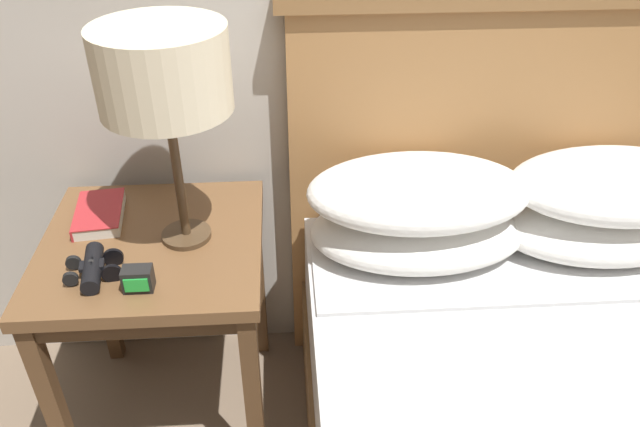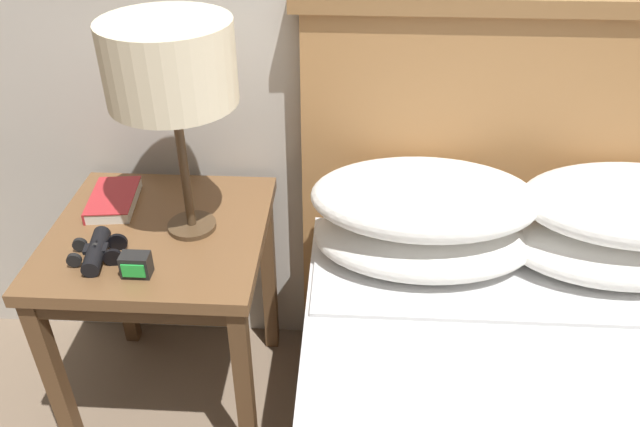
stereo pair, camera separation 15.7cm
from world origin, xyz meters
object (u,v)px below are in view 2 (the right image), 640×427
Objects in this scene: nightstand at (162,255)px; book_on_nightstand at (113,200)px; binoculars_pair at (97,251)px; table_lamp at (170,66)px; alarm_clock at (136,265)px.

nightstand is 0.22m from book_on_nightstand.
binoculars_pair is (-0.11, -0.13, 0.11)m from nightstand.
table_lamp is at bearing 6.81° from nightstand.
table_lamp is at bearing -22.00° from book_on_nightstand.
nightstand is at bearing -173.19° from table_lamp.
table_lamp is 0.52m from book_on_nightstand.
binoculars_pair is at bearing -79.97° from book_on_nightstand.
table_lamp is 0.48m from alarm_clock.
nightstand is at bearing 91.53° from alarm_clock.
alarm_clock is at bearing -113.18° from table_lamp.
alarm_clock is (0.12, -0.06, 0.01)m from binoculars_pair.
nightstand is at bearing -35.50° from book_on_nightstand.
nightstand is 9.63× the size of alarm_clock.
alarm_clock reaches higher than binoculars_pair.
nightstand is 0.55m from table_lamp.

